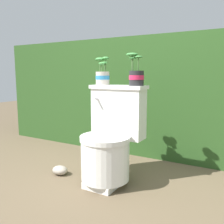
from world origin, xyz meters
TOP-DOWN VIEW (x-y plane):
  - ground_plane at (0.00, 0.00)m, footprint 12.00×12.00m
  - hedge_backdrop at (0.00, 1.30)m, footprint 4.07×1.07m
  - toilet at (-0.09, 0.07)m, footprint 0.47×0.51m
  - potted_plant_left at (-0.26, 0.22)m, footprint 0.15×0.12m
  - potted_plant_midleft at (0.07, 0.18)m, footprint 0.15×0.12m
  - garden_stone at (-0.55, -0.04)m, footprint 0.14×0.11m

SIDE VIEW (x-z plane):
  - ground_plane at x=0.00m, z-range 0.00..0.00m
  - garden_stone at x=-0.55m, z-range 0.00..0.08m
  - toilet at x=-0.09m, z-range -0.05..0.74m
  - hedge_backdrop at x=0.00m, z-range 0.00..1.26m
  - potted_plant_left at x=-0.26m, z-range 0.75..0.99m
  - potted_plant_midleft at x=0.07m, z-range 0.74..1.00m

